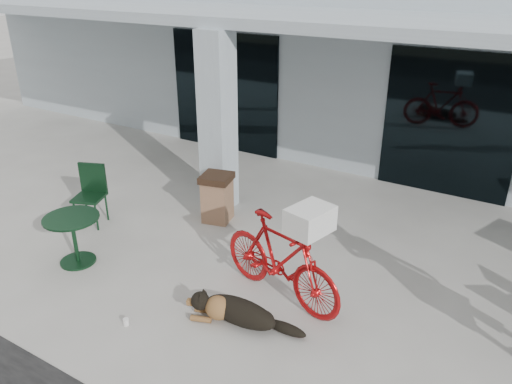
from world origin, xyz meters
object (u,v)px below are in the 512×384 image
Objects in this scene: bicycle at (280,260)px; cafe_table_near at (75,240)px; dog at (240,311)px; cafe_chair_near at (89,197)px; trash_receptacle at (217,198)px.

bicycle is 3.09m from cafe_table_near.
bicycle reaches higher than dog.
dog is at bearing -34.91° from cafe_chair_near.
cafe_table_near is (-2.98, -0.79, -0.21)m from bicycle.
cafe_chair_near is at bearing 101.61° from bicycle.
bicycle is at bearing -23.64° from cafe_chair_near.
cafe_chair_near reaches higher than trash_receptacle.
bicycle reaches higher than cafe_chair_near.
trash_receptacle is (1.00, 2.19, 0.05)m from cafe_table_near.
trash_receptacle is at bearing 14.24° from cafe_chair_near.
trash_receptacle is at bearing 111.46° from dog.
cafe_chair_near is (-3.73, 0.17, -0.07)m from bicycle.
cafe_table_near is (-2.83, -0.08, 0.19)m from dog.
cafe_chair_near reaches higher than cafe_table_near.
bicycle reaches higher than trash_receptacle.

